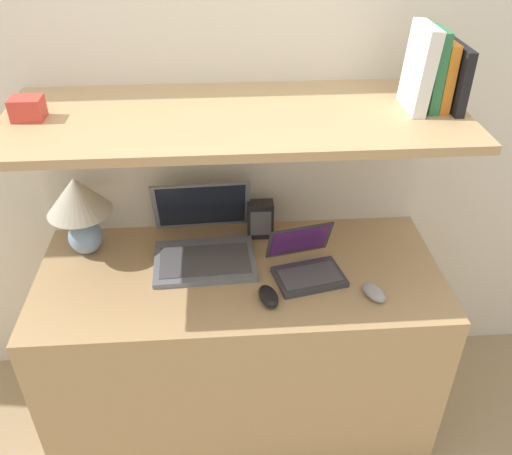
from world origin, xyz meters
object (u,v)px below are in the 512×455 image
Objects in this scene: second_mouse at (374,292)px; book_green at (434,70)px; book_black at (455,77)px; book_orange at (444,76)px; laptop_large at (204,242)px; computer_mouse at (268,296)px; shelf_gadget at (27,108)px; table_lamp at (79,205)px; laptop_small at (306,265)px; router_box at (260,219)px; book_white at (419,68)px.

book_green is (0.16, 0.23, 0.67)m from second_mouse.
book_orange reaches higher than book_black.
laptop_large is 3.09× the size of computer_mouse.
computer_mouse is 0.63× the size of book_black.
laptop_large is at bearing 5.40° from shelf_gadget.
book_green is at bearing 180.00° from book_orange.
table_lamp is 1.13× the size of laptop_small.
book_green is (0.51, -0.15, 0.61)m from router_box.
book_white reaches higher than router_box.
laptop_large is at bearing 158.78° from laptop_small.
book_black is 1.29m from shelf_gadget.
shelf_gadget reaches higher than second_mouse.
book_orange reaches higher than shelf_gadget.
book_white is at bearing -180.00° from book_orange.
book_green is (0.51, 0.23, 0.67)m from computer_mouse.
book_white is at bearing -3.91° from laptop_large.
table_lamp is at bearing 161.82° from second_mouse.
router_box is at bearing 163.40° from book_green.
router_box is 0.84m from book_black.
book_orange reaches higher than computer_mouse.
shelf_gadget is (-0.71, -0.15, 0.52)m from router_box.
shelf_gadget is at bearing 180.00° from book_black.
computer_mouse is at bearing -157.03° from book_orange.
book_black is 2.10× the size of shelf_gadget.
table_lamp is at bearing 175.51° from book_orange.
book_black reaches higher than table_lamp.
table_lamp reaches higher than router_box.
book_black reaches higher than laptop_large.
shelf_gadget is (-1.29, 0.00, -0.06)m from book_black.
book_orange is (0.54, -0.15, 0.59)m from router_box.
computer_mouse is at bearing -18.15° from shelf_gadget.
book_orange is 1.25m from shelf_gadget.
laptop_large is 1.00m from book_black.
book_white is at bearing 26.39° from computer_mouse.
second_mouse is 1.23m from shelf_gadget.
book_white reaches higher than computer_mouse.
book_black is (0.23, 0.23, 0.64)m from second_mouse.
computer_mouse is at bearing -158.35° from book_black.
router_box is at bearing 165.36° from book_black.
table_lamp is 1.06m from second_mouse.
computer_mouse is 0.85m from book_white.
computer_mouse is 0.87m from book_green.
table_lamp is 2.09× the size of router_box.
laptop_large is at bearing 176.33° from book_green.
shelf_gadget is at bearing 180.00° from book_green.
table_lamp is 0.46m from laptop_large.
computer_mouse is at bearing -136.05° from laptop_small.
book_black is at bearing 11.90° from laptop_small.
book_orange is (-0.04, 0.00, 0.01)m from book_black.
computer_mouse is at bearing 179.53° from second_mouse.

